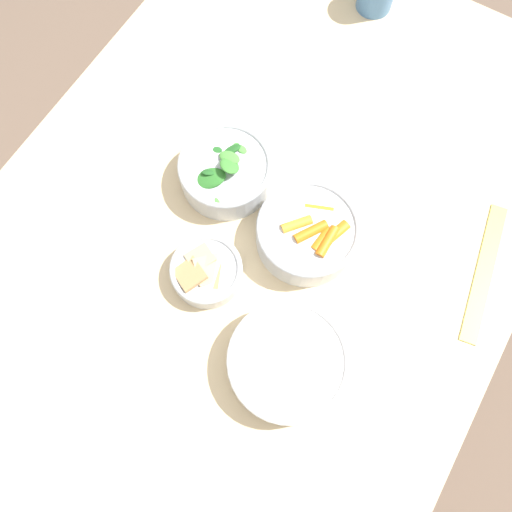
# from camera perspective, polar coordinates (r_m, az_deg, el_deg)

# --- Properties ---
(ground_plane) EXTENTS (10.00, 10.00, 0.00)m
(ground_plane) POSITION_cam_1_polar(r_m,az_deg,el_deg) (1.61, -0.25, -7.11)
(ground_plane) COLOR brown
(dining_table) EXTENTS (1.34, 0.91, 0.78)m
(dining_table) POSITION_cam_1_polar(r_m,az_deg,el_deg) (0.97, -0.42, 0.47)
(dining_table) COLOR beige
(dining_table) RESTS_ON ground_plane
(bowl_carrots) EXTENTS (0.17, 0.17, 0.07)m
(bowl_carrots) POSITION_cam_1_polar(r_m,az_deg,el_deg) (0.83, 5.96, 2.65)
(bowl_carrots) COLOR silver
(bowl_carrots) RESTS_ON dining_table
(bowl_greens) EXTENTS (0.16, 0.16, 0.09)m
(bowl_greens) POSITION_cam_1_polar(r_m,az_deg,el_deg) (0.88, -3.46, 9.75)
(bowl_greens) COLOR silver
(bowl_greens) RESTS_ON dining_table
(bowl_beans_hotdog) EXTENTS (0.19, 0.19, 0.05)m
(bowl_beans_hotdog) POSITION_cam_1_polar(r_m,az_deg,el_deg) (0.79, 3.63, -12.00)
(bowl_beans_hotdog) COLOR white
(bowl_beans_hotdog) RESTS_ON dining_table
(bowl_cookies) EXTENTS (0.12, 0.12, 0.05)m
(bowl_cookies) POSITION_cam_1_polar(r_m,az_deg,el_deg) (0.82, -5.68, -1.71)
(bowl_cookies) COLOR silver
(bowl_cookies) RESTS_ON dining_table
(ruler) EXTENTS (0.25, 0.07, 0.00)m
(ruler) POSITION_cam_1_polar(r_m,az_deg,el_deg) (0.93, 24.62, -1.64)
(ruler) COLOR #EADB4C
(ruler) RESTS_ON dining_table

